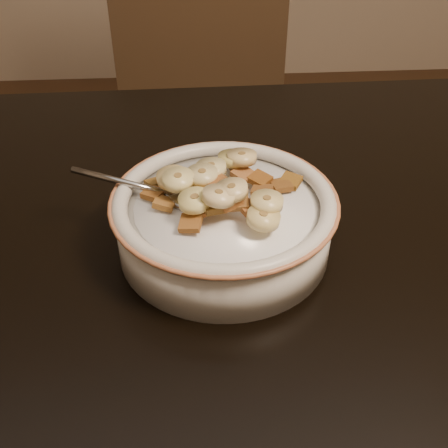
{
  "coord_description": "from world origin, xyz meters",
  "views": [
    {
      "loc": [
        0.02,
        -0.4,
        1.13
      ],
      "look_at": [
        0.05,
        0.05,
        0.78
      ],
      "focal_mm": 45.0,
      "sensor_mm": 36.0,
      "label": 1
    }
  ],
  "objects": [
    {
      "name": "cereal_square_5",
      "position": [
        0.04,
        0.03,
        0.82
      ],
      "size": [
        0.02,
        0.02,
        0.01
      ],
      "primitive_type": "cube",
      "rotation": [
        -0.01,
        0.12,
        1.77
      ],
      "color": "brown",
      "rests_on": "milk"
    },
    {
      "name": "banana_slice_1",
      "position": [
        0.0,
        0.08,
        0.82
      ],
      "size": [
        0.04,
        0.04,
        0.01
      ],
      "primitive_type": "cylinder",
      "rotation": [
        -0.03,
        -0.11,
        0.93
      ],
      "color": "#FFDF8D",
      "rests_on": "milk"
    },
    {
      "name": "cereal_square_14",
      "position": [
        0.07,
        0.09,
        0.82
      ],
      "size": [
        0.03,
        0.03,
        0.01
      ],
      "primitive_type": "cube",
      "rotation": [
        -0.02,
        -0.15,
        2.34
      ],
      "color": "brown",
      "rests_on": "milk"
    },
    {
      "name": "banana_slice_2",
      "position": [
        0.05,
        0.02,
        0.84
      ],
      "size": [
        0.04,
        0.04,
        0.01
      ],
      "primitive_type": "cylinder",
      "rotation": [
        0.14,
        -0.02,
        2.32
      ],
      "color": "beige",
      "rests_on": "milk"
    },
    {
      "name": "cereal_square_4",
      "position": [
        0.09,
        0.06,
        0.81
      ],
      "size": [
        0.03,
        0.03,
        0.01
      ],
      "primitive_type": "cube",
      "rotation": [
        0.21,
        0.17,
        2.9
      ],
      "color": "brown",
      "rests_on": "milk"
    },
    {
      "name": "banana_slice_6",
      "position": [
        0.03,
        0.07,
        0.83
      ],
      "size": [
        0.04,
        0.04,
        0.01
      ],
      "primitive_type": "cylinder",
      "rotation": [
        -0.01,
        -0.03,
        1.36
      ],
      "color": "beige",
      "rests_on": "milk"
    },
    {
      "name": "chair",
      "position": [
        0.05,
        0.75,
        0.47
      ],
      "size": [
        0.43,
        0.43,
        0.94
      ],
      "primitive_type": "cube",
      "rotation": [
        0.0,
        0.0,
        0.03
      ],
      "color": "#3A2819",
      "rests_on": "floor"
    },
    {
      "name": "cereal_square_0",
      "position": [
        0.05,
        0.04,
        0.83
      ],
      "size": [
        0.03,
        0.03,
        0.01
      ],
      "primitive_type": "cube",
      "rotation": [
        0.01,
        -0.06,
        0.49
      ],
      "color": "olive",
      "rests_on": "milk"
    },
    {
      "name": "cereal_square_17",
      "position": [
        0.01,
        0.08,
        0.81
      ],
      "size": [
        0.03,
        0.03,
        0.01
      ],
      "primitive_type": "cube",
      "rotation": [
        -0.11,
        -0.04,
        2.59
      ],
      "color": "brown",
      "rests_on": "milk"
    },
    {
      "name": "banana_slice_5",
      "position": [
        0.01,
        0.06,
        0.83
      ],
      "size": [
        0.04,
        0.04,
        0.01
      ],
      "primitive_type": "cylinder",
      "rotation": [
        -0.08,
        -0.04,
        2.53
      ],
      "color": "#E2D67D",
      "rests_on": "milk"
    },
    {
      "name": "banana_slice_3",
      "position": [
        0.04,
        0.08,
        0.83
      ],
      "size": [
        0.04,
        0.04,
        0.01
      ],
      "primitive_type": "cylinder",
      "rotation": [
        -0.05,
        -0.01,
        0.95
      ],
      "color": "#D8C487",
      "rests_on": "milk"
    },
    {
      "name": "cereal_bowl",
      "position": [
        0.05,
        0.05,
        0.78
      ],
      "size": [
        0.22,
        0.22,
        0.05
      ],
      "primitive_type": "cylinder",
      "color": "silver",
      "rests_on": "table"
    },
    {
      "name": "cereal_square_15",
      "position": [
        0.03,
        0.05,
        0.82
      ],
      "size": [
        0.02,
        0.02,
        0.01
      ],
      "primitive_type": "cube",
      "rotation": [
        -0.23,
        0.01,
        1.63
      ],
      "color": "brown",
      "rests_on": "milk"
    },
    {
      "name": "cereal_square_1",
      "position": [
        0.02,
        0.03,
        0.82
      ],
      "size": [
        0.03,
        0.03,
        0.01
      ],
      "primitive_type": "cube",
      "rotation": [
        0.23,
        -0.1,
        0.49
      ],
      "color": "brown",
      "rests_on": "milk"
    },
    {
      "name": "cereal_square_6",
      "position": [
        0.06,
        0.03,
        0.82
      ],
      "size": [
        0.03,
        0.03,
        0.01
      ],
      "primitive_type": "cube",
      "rotation": [
        -0.17,
        0.1,
        1.95
      ],
      "color": "#9D5526",
      "rests_on": "milk"
    },
    {
      "name": "banana_slice_10",
      "position": [
        0.06,
        0.03,
        0.84
      ],
      "size": [
        0.04,
        0.04,
        0.01
      ],
      "primitive_type": "cylinder",
      "rotation": [
        -0.12,
        0.04,
        1.78
      ],
      "color": "tan",
      "rests_on": "milk"
    },
    {
      "name": "banana_slice_0",
      "position": [
        0.09,
        0.01,
        0.82
      ],
      "size": [
        0.04,
        0.04,
        0.01
      ],
      "primitive_type": "cylinder",
      "rotation": [
        0.03,
        -0.11,
        2.5
      ],
      "color": "#DDC17F",
      "rests_on": "milk"
    },
    {
      "name": "cereal_square_20",
      "position": [
        0.12,
        0.08,
        0.81
      ],
      "size": [
        0.03,
        0.03,
        0.01
      ],
      "primitive_type": "cube",
      "rotation": [
        -0.1,
        -0.05,
        2.6
      ],
      "color": "brown",
      "rests_on": "milk"
    },
    {
      "name": "cereal_square_8",
      "position": [
        0.05,
        0.06,
        0.83
      ],
      "size": [
        0.03,
        0.03,
        0.01
      ],
      "primitive_type": "cube",
      "rotation": [
        -0.25,
        -0.14,
        0.39
      ],
      "color": "brown",
      "rests_on": "milk"
    },
    {
      "name": "milk",
      "position": [
        0.05,
        0.05,
        0.8
      ],
      "size": [
        0.18,
        0.18,
        0.0
      ],
      "primitive_type": "cylinder",
      "color": "white",
      "rests_on": "cereal_bowl"
    },
    {
      "name": "cereal_square_10",
      "position": [
        0.09,
        0.08,
        0.81
      ],
      "size": [
        0.03,
        0.03,
        0.01
      ],
      "primitive_type": "cube",
      "rotation": [
        -0.02,
        -0.13,
        2.44
      ],
      "color": "brown",
      "rests_on": "milk"
    },
    {
      "name": "cereal_square_18",
      "position": [
        -0.02,
        0.09,
        0.81
      ],
      "size": [
        0.03,
        0.03,
        0.01
      ],
      "primitive_type": "cube",
      "rotation": [
        -0.23,
        0.05,
        0.49
      ],
      "color": "brown",
      "rests_on": "milk"
    },
    {
      "name": "banana_slice_7",
      "position": [
        0.09,
        0.02,
        0.83
      ],
      "size": [
        0.04,
        0.04,
        0.01
      ],
      "primitive_type": "cylinder",
      "rotation": [
        0.01,
        -0.01,
        2.85
      ],
      "color": "#FFE597",
      "rests_on": "milk"
    },
    {
      "name": "table",
      "position": [
        0.0,
        0.0,
        0.73
      ],
      "size": [
        1.42,
        0.92,
        0.04
      ],
      "primitive_type": "cube",
      "rotation": [
        0.0,
        0.0,
        0.02
      ],
      "color": "black",
      "rests_on": "floor"
    },
    {
      "name": "cereal_square_9",
      "position": [
        0.07,
        0.12,
        0.81
      ],
      "size": [
        0.03,
        0.03,
        0.01
      ],
      "primitive_type": "cube",
      "rotation": [
        0.12,
        0.11,
        0.48
      ],
      "color": "brown",
      "rests_on": "milk"
    },
    {
      "name": "banana_slice_4",
      "position": [
        0.06,
        0.11,
        0.82
      ],
      "size": [
        0.04,
        0.04,
        0.01
      ],
      "primitive_type": "cylinder",
      "rotation": [
        -0.12,
        -0.01,
        0.19
      ],
      "color": "tan",
      "rests_on": "milk"
    },
    {
      "name": "cereal_square_13",
      "position": [
        0.11,
        0.08,
        0.81
      ],
      "size": [
        0.02,
        0.02,
        0.01
      ],
      "primitive_type": "cube",
      "rotation": [
        0.02,
        0.05,
        1.78
      ],
      "color": "brown",
      "rests_on": "milk"
    },
    {
      "name": "cereal_square_7",
      "position": [
        -0.02,
        0.07,
        0.81
      ],
      "size": [
        0.03,
        0.03,
        0.01
      ],
      "primitive_type": "cube",
      "rotation": [
        -0.07,
        0.02,
        0.95
      ],
      "color": "brown",
      "rests_on": "milk"
    },
    {
      "name": "spoon",
      "position": [
        0.02,
        0.06,
        0.81
      ],
      "size": [
        0.06,
        0.05,
        0.01
      ],
      "primitive_type": "ellipsoid",
      "rotation": [
        0.0,
        0.0,
        4.45
      ],
      "color": "gray",
      "rests_on": "cereal_bowl"
    },
    {
      "name": "cereal_square_16",
      "position": [
        0.06,
        0.03,
        0.82
      ],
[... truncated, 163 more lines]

